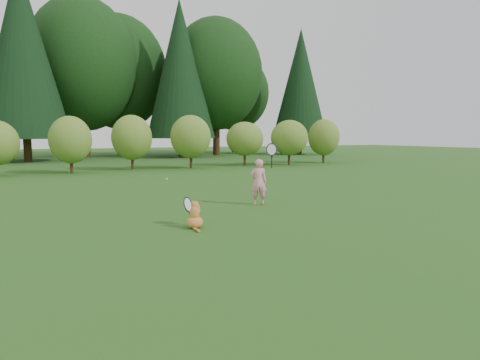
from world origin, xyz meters
name	(u,v)px	position (x,y,z in m)	size (l,w,h in m)	color
ground	(247,217)	(0.00, 0.00, 0.00)	(100.00, 100.00, 0.00)	#245317
shrub_row	(135,142)	(0.00, 13.00, 1.40)	(28.00, 3.00, 2.80)	#577D27
woodland_backdrop	(108,54)	(0.00, 23.00, 7.50)	(48.00, 10.00, 15.00)	black
child	(259,181)	(0.94, 1.29, 0.60)	(0.67, 0.44, 1.70)	pink
cat	(194,214)	(-1.31, -0.46, 0.27)	(0.52, 0.78, 0.70)	#BE6624
tennis_ball	(166,179)	(-1.39, 1.27, 0.74)	(0.06, 0.06, 0.06)	#C9D419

